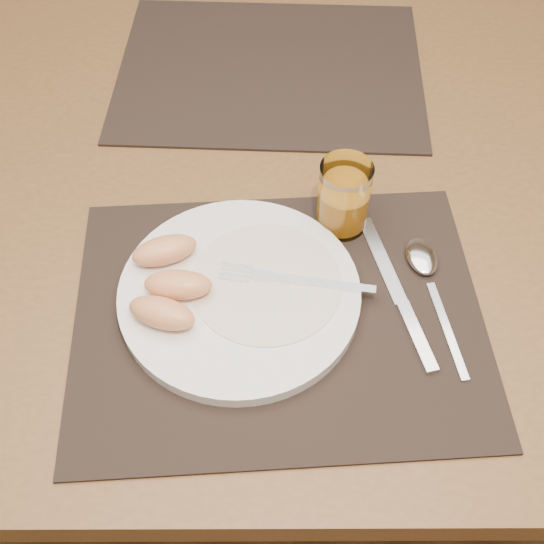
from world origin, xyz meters
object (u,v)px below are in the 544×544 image
at_px(placemat_near, 279,316).
at_px(fork, 283,279).
at_px(plate, 239,294).
at_px(spoon, 425,267).
at_px(table, 265,218).
at_px(juice_glass, 343,200).
at_px(placemat_far, 270,70).
at_px(knife, 402,303).

height_order(placemat_near, fork, fork).
xyz_separation_m(plate, spoon, (0.21, 0.04, -0.00)).
relative_size(table, placemat_near, 3.11).
distance_m(spoon, juice_glass, 0.12).
bearing_deg(fork, spoon, 8.98).
bearing_deg(juice_glass, spoon, -37.87).
bearing_deg(spoon, placemat_near, -159.87).
bearing_deg(juice_glass, plate, -137.32).
xyz_separation_m(placemat_far, juice_glass, (0.09, -0.31, 0.04)).
xyz_separation_m(placemat_far, plate, (-0.03, -0.42, 0.01)).
bearing_deg(fork, plate, -164.84).
distance_m(placemat_far, juice_glass, 0.32).
xyz_separation_m(placemat_near, spoon, (0.17, 0.06, 0.01)).
distance_m(fork, spoon, 0.17).
xyz_separation_m(table, juice_glass, (0.09, -0.09, 0.13)).
relative_size(placemat_near, juice_glass, 4.83).
bearing_deg(plate, placemat_far, 85.23).
height_order(table, juice_glass, juice_glass).
bearing_deg(knife, plate, 177.01).
bearing_deg(placemat_far, juice_glass, -74.30).
bearing_deg(spoon, placemat_far, 115.31).
relative_size(placemat_far, plate, 1.67).
bearing_deg(juice_glass, placemat_near, -119.83).
distance_m(placemat_far, plate, 0.42).
bearing_deg(table, plate, -97.83).
xyz_separation_m(table, knife, (0.15, -0.21, 0.09)).
distance_m(table, plate, 0.22).
relative_size(table, plate, 5.19).
xyz_separation_m(fork, juice_glass, (0.07, 0.10, 0.02)).
distance_m(table, juice_glass, 0.18).
relative_size(knife, juice_glass, 2.33).
height_order(spoon, juice_glass, juice_glass).
relative_size(placemat_near, fork, 2.57).
bearing_deg(placemat_near, fork, 81.64).
bearing_deg(plate, spoon, 10.42).
bearing_deg(fork, placemat_far, 92.02).
height_order(placemat_near, plate, plate).
distance_m(plate, knife, 0.18).
distance_m(placemat_far, spoon, 0.42).
xyz_separation_m(placemat_near, knife, (0.14, 0.01, 0.00)).
relative_size(fork, knife, 0.81).
relative_size(spoon, juice_glass, 2.06).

